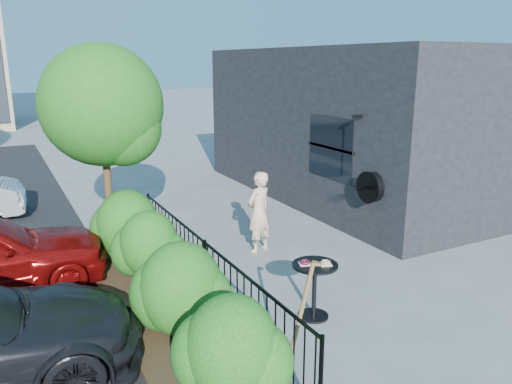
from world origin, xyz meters
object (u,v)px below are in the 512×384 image
woman (259,212)px  patio_tree (107,113)px  cafe_table (315,281)px  shovel (296,330)px

woman → patio_tree: bearing=-44.3°
cafe_table → woman: 2.78m
patio_tree → woman: (2.56, -1.04, -1.96)m
shovel → woman: bearing=67.8°
patio_tree → woman: patio_tree is taller
cafe_table → woman: (0.54, 2.72, 0.23)m
patio_tree → shovel: 5.44m
patio_tree → shovel: (0.98, -4.93, -2.10)m
cafe_table → shovel: shovel is taller
cafe_table → shovel: size_ratio=0.60×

